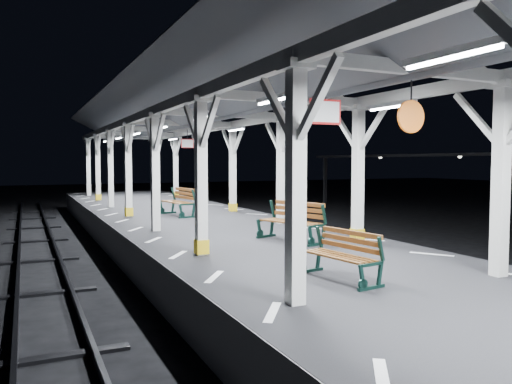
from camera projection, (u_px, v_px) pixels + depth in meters
ground at (334, 316)px, 9.60m from camera, size 120.00×120.00×0.00m
platform at (334, 290)px, 9.57m from camera, size 6.00×50.00×1.00m
hazard_stripes_left at (214, 277)px, 8.50m from camera, size 1.00×48.00×0.01m
hazard_stripes_right at (432, 254)px, 10.57m from camera, size 1.00×48.00×0.01m
track_left at (55, 354)px, 7.49m from camera, size 2.20×60.00×0.16m
canopy at (337, 76)px, 9.30m from camera, size 5.40×49.00×4.65m
bench_near at (343, 254)px, 8.30m from camera, size 0.78×1.57×0.82m
bench_mid at (293, 220)px, 12.33m from camera, size 1.17×1.90×0.97m
bench_far at (180, 201)px, 18.08m from camera, size 0.93×1.92×1.00m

